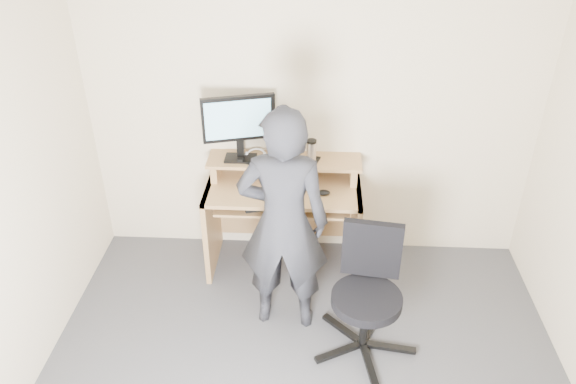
# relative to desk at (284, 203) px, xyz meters

# --- Properties ---
(back_wall) EXTENTS (3.50, 0.02, 2.50)m
(back_wall) POSITION_rel_desk_xyz_m (0.20, 0.22, 0.70)
(back_wall) COLOR beige
(back_wall) RESTS_ON ground
(desk) EXTENTS (1.20, 0.60, 0.91)m
(desk) POSITION_rel_desk_xyz_m (0.00, 0.00, 0.00)
(desk) COLOR tan
(desk) RESTS_ON ground
(monitor) EXTENTS (0.54, 0.19, 0.53)m
(monitor) POSITION_rel_desk_xyz_m (-0.34, 0.05, 0.68)
(monitor) COLOR black
(monitor) RESTS_ON desk
(external_drive) EXTENTS (0.09, 0.14, 0.20)m
(external_drive) POSITION_rel_desk_xyz_m (-0.03, 0.07, 0.46)
(external_drive) COLOR black
(external_drive) RESTS_ON desk
(travel_mug) EXTENTS (0.09, 0.09, 0.17)m
(travel_mug) POSITION_rel_desk_xyz_m (0.21, 0.04, 0.45)
(travel_mug) COLOR silver
(travel_mug) RESTS_ON desk
(smartphone) EXTENTS (0.10, 0.14, 0.01)m
(smartphone) POSITION_rel_desk_xyz_m (0.23, 0.06, 0.37)
(smartphone) COLOR black
(smartphone) RESTS_ON desk
(charger) EXTENTS (0.05, 0.05, 0.03)m
(charger) POSITION_rel_desk_xyz_m (-0.34, -0.00, 0.38)
(charger) COLOR black
(charger) RESTS_ON desk
(headphones) EXTENTS (0.17, 0.17, 0.06)m
(headphones) POSITION_rel_desk_xyz_m (-0.23, 0.12, 0.37)
(headphones) COLOR silver
(headphones) RESTS_ON desk
(keyboard) EXTENTS (0.49, 0.29, 0.03)m
(keyboard) POSITION_rel_desk_xyz_m (-0.07, -0.17, 0.12)
(keyboard) COLOR black
(keyboard) RESTS_ON desk
(mouse) EXTENTS (0.11, 0.09, 0.04)m
(mouse) POSITION_rel_desk_xyz_m (0.31, -0.18, 0.22)
(mouse) COLOR black
(mouse) RESTS_ON desk
(office_chair) EXTENTS (0.70, 0.71, 0.89)m
(office_chair) POSITION_rel_desk_xyz_m (0.61, -0.91, -0.06)
(office_chair) COLOR black
(office_chair) RESTS_ON ground
(person) EXTENTS (0.63, 0.43, 1.69)m
(person) POSITION_rel_desk_xyz_m (0.04, -0.71, 0.30)
(person) COLOR black
(person) RESTS_ON ground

